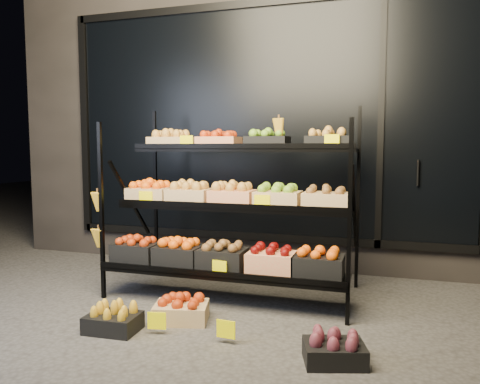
% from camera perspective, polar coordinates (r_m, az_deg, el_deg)
% --- Properties ---
extents(ground, '(24.00, 24.00, 0.00)m').
position_cam_1_polar(ground, '(3.68, -4.02, -15.08)').
color(ground, '#514F4C').
rests_on(ground, ground).
extents(building, '(6.00, 2.08, 3.50)m').
position_cam_1_polar(building, '(5.95, 5.19, 9.84)').
color(building, '#2D2826').
rests_on(building, ground).
extents(display_rack, '(2.18, 1.02, 1.66)m').
position_cam_1_polar(display_rack, '(4.04, -1.15, -1.69)').
color(display_rack, black).
rests_on(display_rack, ground).
extents(tag_floor_a, '(0.13, 0.01, 0.12)m').
position_cam_1_polar(tag_floor_a, '(3.40, -10.10, -15.82)').
color(tag_floor_a, '#FFF200').
rests_on(tag_floor_a, ground).
extents(tag_floor_b, '(0.13, 0.01, 0.12)m').
position_cam_1_polar(tag_floor_b, '(3.21, -1.74, -17.04)').
color(tag_floor_b, '#FFF200').
rests_on(tag_floor_b, ground).
extents(floor_crate_midleft, '(0.37, 0.28, 0.19)m').
position_cam_1_polar(floor_crate_midleft, '(3.52, -15.22, -14.73)').
color(floor_crate_midleft, black).
rests_on(floor_crate_midleft, ground).
extents(floor_crate_midright, '(0.45, 0.37, 0.20)m').
position_cam_1_polar(floor_crate_midright, '(3.61, -7.18, -13.96)').
color(floor_crate_midright, tan).
rests_on(floor_crate_midright, ground).
extents(floor_crate_right, '(0.42, 0.35, 0.19)m').
position_cam_1_polar(floor_crate_right, '(3.00, 11.43, -18.24)').
color(floor_crate_right, black).
rests_on(floor_crate_right, ground).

